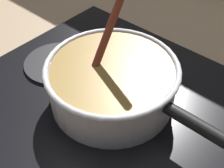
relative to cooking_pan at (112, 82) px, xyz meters
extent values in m
cube|color=#9E8466|center=(-0.03, -0.20, -0.08)|extent=(2.40, 1.60, 0.04)
cube|color=black|center=(0.00, 0.00, -0.05)|extent=(0.56, 0.48, 0.01)
torus|color=#592D0C|center=(0.00, 0.00, -0.04)|extent=(0.18, 0.18, 0.01)
cylinder|color=#262628|center=(-0.16, 0.00, -0.04)|extent=(0.14, 0.14, 0.01)
cylinder|color=silver|center=(0.00, 0.00, -0.01)|extent=(0.24, 0.24, 0.08)
cylinder|color=olive|center=(0.00, 0.00, 0.00)|extent=(0.22, 0.22, 0.07)
torus|color=silver|center=(0.00, 0.00, 0.03)|extent=(0.25, 0.25, 0.01)
cylinder|color=black|center=(0.18, 0.00, 0.02)|extent=(0.13, 0.02, 0.02)
cylinder|color=#E5CC7A|center=(0.01, 0.08, 0.02)|extent=(0.03, 0.03, 0.01)
cylinder|color=#EDD88C|center=(-0.08, -0.05, 0.02)|extent=(0.03, 0.03, 0.01)
cylinder|color=#E5CC7A|center=(-0.03, -0.04, 0.02)|extent=(0.03, 0.03, 0.01)
cylinder|color=beige|center=(-0.06, 0.02, 0.02)|extent=(0.03, 0.03, 0.01)
cylinder|color=beige|center=(0.07, -0.04, 0.02)|extent=(0.03, 0.03, 0.01)
cylinder|color=beige|center=(-0.01, 0.01, 0.02)|extent=(0.03, 0.03, 0.01)
cube|color=brown|center=(-0.03, -0.02, 0.02)|extent=(0.03, 0.04, 0.01)
camera|label=1|loc=(0.26, -0.30, 0.38)|focal=47.65mm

